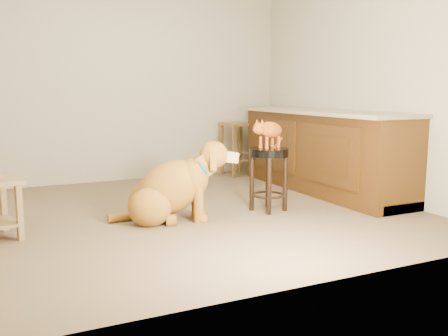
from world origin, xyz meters
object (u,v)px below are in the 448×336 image
tabby_kitten (268,131)px  golden_retriever (171,190)px  padded_stool (269,167)px  wood_stool (237,148)px

tabby_kitten → golden_retriever: bearing=160.9°
padded_stool → tabby_kitten: bearing=-169.5°
padded_stool → golden_retriever: size_ratio=0.53×
wood_stool → tabby_kitten: tabby_kitten is taller
padded_stool → tabby_kitten: tabby_kitten is taller
wood_stool → golden_retriever: 2.53m
golden_retriever → wood_stool: bearing=65.7°
padded_stool → tabby_kitten: size_ratio=1.34×
golden_retriever → tabby_kitten: (0.97, -0.05, 0.50)m
golden_retriever → padded_stool: bearing=13.6°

